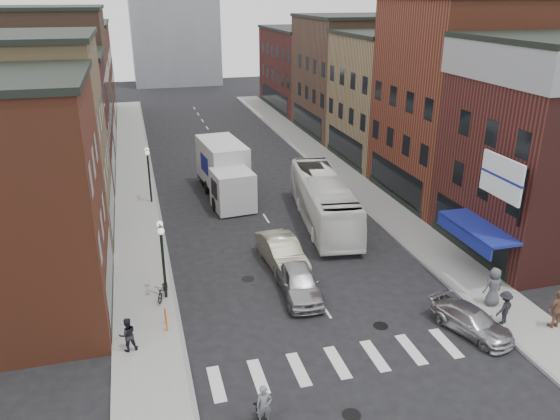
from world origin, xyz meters
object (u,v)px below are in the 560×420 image
(bike_rack, at_px, (166,320))
(curb_car, at_px, (472,321))
(streetlamp_far, at_px, (148,165))
(sedan_left_near, at_px, (299,282))
(ped_left_solo, at_px, (128,335))
(parked_bicycle, at_px, (163,290))
(billboard_sign, at_px, (503,179))
(streetlamp_near, at_px, (162,247))
(box_truck, at_px, (225,172))
(transit_bus, at_px, (324,200))
(ped_right_c, at_px, (494,287))
(ped_right_a, at_px, (505,308))
(motorcycle_rider, at_px, (264,412))
(sedan_left_far, at_px, (282,253))
(ped_right_b, at_px, (557,309))

(bike_rack, distance_m, curb_car, 13.86)
(streetlamp_far, relative_size, bike_rack, 5.14)
(sedan_left_near, bearing_deg, ped_left_solo, -158.26)
(curb_car, xyz_separation_m, parked_bicycle, (-13.26, 6.50, 0.00))
(billboard_sign, distance_m, streetlamp_near, 16.68)
(bike_rack, height_order, box_truck, box_truck)
(streetlamp_near, distance_m, transit_bus, 13.22)
(streetlamp_near, bearing_deg, transit_bus, 33.84)
(ped_left_solo, relative_size, ped_right_c, 0.79)
(streetlamp_far, height_order, sedan_left_near, streetlamp_far)
(sedan_left_near, relative_size, ped_right_a, 2.83)
(streetlamp_far, height_order, motorcycle_rider, streetlamp_far)
(billboard_sign, xyz_separation_m, sedan_left_far, (-9.39, 5.50, -5.31))
(streetlamp_far, bearing_deg, ped_right_a, -54.05)
(sedan_left_near, relative_size, ped_left_solo, 2.97)
(curb_car, bearing_deg, ped_left_solo, 151.94)
(sedan_left_far, bearing_deg, billboard_sign, -34.19)
(parked_bicycle, bearing_deg, bike_rack, -72.99)
(bike_rack, bearing_deg, billboard_sign, -2.83)
(box_truck, xyz_separation_m, curb_car, (7.58, -20.65, -1.36))
(box_truck, relative_size, motorcycle_rider, 4.53)
(ped_right_c, bearing_deg, motorcycle_rider, 21.49)
(box_truck, relative_size, ped_left_solo, 5.99)
(ped_right_b, bearing_deg, streetlamp_far, -56.91)
(billboard_sign, xyz_separation_m, transit_bus, (-5.06, 10.83, -4.54))
(curb_car, bearing_deg, sedan_left_far, 108.79)
(billboard_sign, bearing_deg, ped_right_a, -111.44)
(parked_bicycle, relative_size, ped_right_a, 1.01)
(motorcycle_rider, bearing_deg, sedan_left_near, 69.80)
(parked_bicycle, xyz_separation_m, ped_left_solo, (-1.73, -4.01, 0.34))
(curb_car, height_order, parked_bicycle, curb_car)
(ped_left_solo, bearing_deg, transit_bus, -149.27)
(streetlamp_far, relative_size, sedan_left_near, 0.89)
(motorcycle_rider, distance_m, ped_right_b, 14.56)
(bike_rack, distance_m, ped_right_c, 15.68)
(billboard_sign, bearing_deg, sedan_left_near, 167.26)
(motorcycle_rider, xyz_separation_m, sedan_left_near, (3.95, 8.69, -0.17))
(motorcycle_rider, bearing_deg, ped_right_c, 26.30)
(streetlamp_near, relative_size, bike_rack, 5.14)
(streetlamp_near, xyz_separation_m, parked_bicycle, (-0.14, -0.02, -2.33))
(streetlamp_near, distance_m, ped_right_b, 18.53)
(sedan_left_near, xyz_separation_m, ped_right_c, (8.77, -3.54, 0.35))
(billboard_sign, distance_m, ped_right_a, 6.06)
(ped_right_b, relative_size, ped_right_c, 0.95)
(billboard_sign, distance_m, box_truck, 20.91)
(parked_bicycle, relative_size, ped_left_solo, 1.07)
(motorcycle_rider, bearing_deg, parked_bicycle, 109.54)
(streetlamp_near, bearing_deg, bike_rack, -94.24)
(motorcycle_rider, height_order, ped_right_b, motorcycle_rider)
(curb_car, bearing_deg, transit_bus, 80.37)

